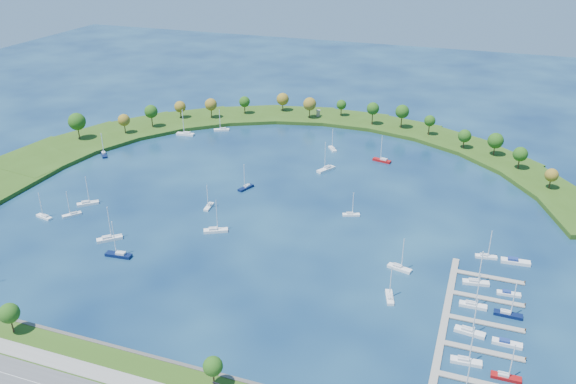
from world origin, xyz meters
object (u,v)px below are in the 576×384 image
(moored_boat_12, at_px, (88,203))
(moored_boat_15, at_px, (390,296))
(docked_boat_5, at_px, (507,343))
(moored_boat_1, at_px, (119,254))
(docked_boat_2, at_px, (466,360))
(moored_boat_13, at_px, (326,169))
(moored_boat_17, at_px, (44,216))
(moored_boat_7, at_px, (399,267))
(moored_boat_9, at_px, (104,154))
(moored_boat_8, at_px, (209,206))
(dock_system, at_px, (468,333))
(docked_boat_6, at_px, (473,304))
(moored_boat_5, at_px, (222,129))
(moored_boat_6, at_px, (72,214))
(moored_boat_11, at_px, (109,238))
(moored_boat_18, at_px, (333,148))
(moored_boat_3, at_px, (186,134))
(moored_boat_0, at_px, (351,214))
(docked_boat_9, at_px, (508,293))
(docked_boat_7, at_px, (508,313))
(docked_boat_8, at_px, (476,282))
(moored_boat_16, at_px, (246,187))
(docked_boat_11, at_px, (515,261))
(docked_boat_10, at_px, (486,256))
(moored_boat_2, at_px, (382,160))
(docked_boat_3, at_px, (506,376))
(docked_boat_4, at_px, (470,331))
(harbor_tower, at_px, (318,113))
(moored_boat_4, at_px, (215,230))

(moored_boat_12, height_order, moored_boat_15, moored_boat_12)
(docked_boat_5, bearing_deg, moored_boat_12, 169.65)
(moored_boat_1, xyz_separation_m, docked_boat_2, (122.59, -15.03, -0.06))
(moored_boat_13, height_order, moored_boat_17, moored_boat_13)
(moored_boat_7, relative_size, moored_boat_9, 1.00)
(moored_boat_8, relative_size, moored_boat_15, 0.92)
(dock_system, distance_m, docked_boat_6, 14.30)
(moored_boat_1, xyz_separation_m, moored_boat_5, (-23.91, 135.55, -0.05))
(moored_boat_6, distance_m, moored_boat_12, 10.67)
(moored_boat_11, bearing_deg, moored_boat_18, 22.72)
(moored_boat_3, relative_size, moored_boat_15, 1.26)
(moored_boat_0, height_order, docked_boat_9, moored_boat_0)
(docked_boat_7, height_order, docked_boat_8, docked_boat_8)
(docked_boat_2, height_order, docked_boat_8, docked_boat_8)
(moored_boat_16, distance_m, docked_boat_6, 116.80)
(moored_boat_16, bearing_deg, dock_system, 75.84)
(moored_boat_8, bearing_deg, docked_boat_9, 72.28)
(moored_boat_6, bearing_deg, docked_boat_8, 129.86)
(moored_boat_16, bearing_deg, docked_boat_11, 98.30)
(moored_boat_18, bearing_deg, docked_boat_10, -170.80)
(moored_boat_2, height_order, moored_boat_5, moored_boat_2)
(moored_boat_0, height_order, docked_boat_3, docked_boat_3)
(docked_boat_6, bearing_deg, moored_boat_11, -179.67)
(docked_boat_10, bearing_deg, dock_system, -102.28)
(docked_boat_8, bearing_deg, docked_boat_4, -99.61)
(docked_boat_6, bearing_deg, docked_boat_8, 88.87)
(moored_boat_1, relative_size, docked_boat_10, 1.28)
(moored_boat_12, distance_m, docked_boat_4, 162.72)
(moored_boat_18, bearing_deg, moored_boat_2, -139.14)
(harbor_tower, bearing_deg, moored_boat_4, -88.81)
(moored_boat_2, distance_m, moored_boat_11, 138.82)
(moored_boat_3, bearing_deg, moored_boat_13, 160.56)
(moored_boat_8, xyz_separation_m, moored_boat_16, (7.30, 22.46, 0.04))
(docked_boat_10, bearing_deg, moored_boat_9, 160.01)
(moored_boat_16, xyz_separation_m, docked_boat_7, (112.81, -57.45, 0.01))
(docked_boat_11, bearing_deg, moored_boat_6, -176.61)
(moored_boat_4, bearing_deg, docked_boat_3, -50.55)
(moored_boat_18, height_order, docked_boat_4, docked_boat_4)
(moored_boat_4, height_order, moored_boat_13, moored_boat_13)
(moored_boat_3, bearing_deg, docked_boat_2, 133.97)
(moored_boat_18, bearing_deg, docked_boat_4, 176.48)
(dock_system, height_order, moored_boat_5, moored_boat_5)
(moored_boat_15, bearing_deg, docked_boat_4, -126.13)
(docked_boat_4, xyz_separation_m, docked_boat_10, (2.42, 45.60, -0.05))
(docked_boat_3, bearing_deg, docked_boat_10, 96.83)
(docked_boat_5, bearing_deg, docked_boat_11, 88.78)
(moored_boat_12, relative_size, docked_boat_7, 1.05)
(moored_boat_11, xyz_separation_m, docked_boat_5, (143.24, -11.97, -0.34))
(moored_boat_4, relative_size, moored_boat_11, 0.99)
(moored_boat_3, height_order, docked_boat_2, moored_boat_3)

